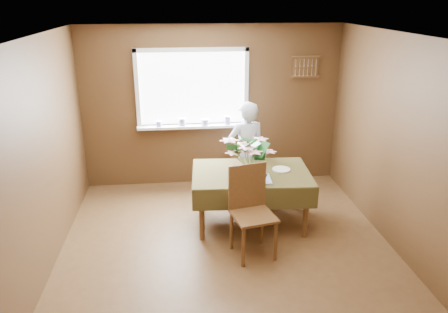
{
  "coord_description": "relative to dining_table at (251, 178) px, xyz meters",
  "views": [
    {
      "loc": [
        -0.55,
        -4.38,
        2.88
      ],
      "look_at": [
        0.0,
        0.55,
        1.05
      ],
      "focal_mm": 35.0,
      "sensor_mm": 36.0,
      "label": 1
    }
  ],
  "objects": [
    {
      "name": "wall_right",
      "position": [
        1.62,
        -0.78,
        0.6
      ],
      "size": [
        0.0,
        4.5,
        4.5
      ],
      "primitive_type": "plane",
      "rotation": [
        1.57,
        0.0,
        -1.57
      ],
      "color": "brown",
      "rests_on": "floor"
    },
    {
      "name": "wall_left",
      "position": [
        -2.38,
        -0.78,
        0.6
      ],
      "size": [
        0.0,
        4.5,
        4.5
      ],
      "primitive_type": "plane",
      "rotation": [
        1.57,
        0.0,
        1.57
      ],
      "color": "brown",
      "rests_on": "floor"
    },
    {
      "name": "chair_far",
      "position": [
        0.06,
        0.74,
        -0.12
      ],
      "size": [
        0.47,
        0.47,
        0.97
      ],
      "rotation": [
        0.0,
        0.0,
        3.0
      ],
      "color": "brown",
      "rests_on": "floor"
    },
    {
      "name": "chair_near",
      "position": [
        -0.12,
        -0.68,
        -0.07
      ],
      "size": [
        0.55,
        0.55,
        1.07
      ],
      "rotation": [
        0.0,
        0.0,
        0.22
      ],
      "color": "brown",
      "rests_on": "floor"
    },
    {
      "name": "wall_back",
      "position": [
        -0.38,
        1.47,
        0.6
      ],
      "size": [
        4.0,
        0.0,
        4.0
      ],
      "primitive_type": "plane",
      "rotation": [
        1.57,
        0.0,
        0.0
      ],
      "color": "brown",
      "rests_on": "floor"
    },
    {
      "name": "ceiling",
      "position": [
        -0.38,
        -0.78,
        1.85
      ],
      "size": [
        4.5,
        4.5,
        0.0
      ],
      "primitive_type": "plane",
      "rotation": [
        3.14,
        0.0,
        0.0
      ],
      "color": "white",
      "rests_on": "wall_back"
    },
    {
      "name": "table_knife",
      "position": [
        0.14,
        -0.22,
        0.1
      ],
      "size": [
        0.1,
        0.22,
        0.0
      ],
      "primitive_type": "cube",
      "rotation": [
        0.0,
        0.0,
        -0.38
      ],
      "color": "silver",
      "rests_on": "dining_table"
    },
    {
      "name": "dining_table",
      "position": [
        0.0,
        0.0,
        0.0
      ],
      "size": [
        1.58,
        1.13,
        0.74
      ],
      "rotation": [
        0.0,
        0.0,
        -0.06
      ],
      "color": "brown",
      "rests_on": "floor"
    },
    {
      "name": "spoon_rack",
      "position": [
        1.07,
        1.44,
        1.2
      ],
      "size": [
        0.44,
        0.05,
        0.33
      ],
      "color": "brown",
      "rests_on": "wall_back"
    },
    {
      "name": "floor",
      "position": [
        -0.38,
        -0.78,
        -0.65
      ],
      "size": [
        4.5,
        4.5,
        0.0
      ],
      "primitive_type": "plane",
      "color": "#52351C",
      "rests_on": "ground"
    },
    {
      "name": "side_plate",
      "position": [
        0.4,
        0.03,
        0.1
      ],
      "size": [
        0.29,
        0.29,
        0.01
      ],
      "primitive_type": "cylinder",
      "rotation": [
        0.0,
        0.0,
        0.26
      ],
      "color": "white",
      "rests_on": "dining_table"
    },
    {
      "name": "window_assembly",
      "position": [
        -0.67,
        1.42,
        0.71
      ],
      "size": [
        1.72,
        0.2,
        1.22
      ],
      "color": "white",
      "rests_on": "wall_back"
    },
    {
      "name": "wall_front",
      "position": [
        -0.38,
        -3.03,
        0.6
      ],
      "size": [
        4.0,
        0.0,
        4.0
      ],
      "primitive_type": "plane",
      "rotation": [
        -1.57,
        0.0,
        0.0
      ],
      "color": "brown",
      "rests_on": "floor"
    },
    {
      "name": "seated_woman",
      "position": [
        0.04,
        0.7,
        0.11
      ],
      "size": [
        0.61,
        0.46,
        1.51
      ],
      "primitive_type": "imported",
      "rotation": [
        0.0,
        0.0,
        3.32
      ],
      "color": "white",
      "rests_on": "floor"
    },
    {
      "name": "flower_bouquet",
      "position": [
        -0.05,
        -0.16,
        0.4
      ],
      "size": [
        0.56,
        0.56,
        0.48
      ],
      "rotation": [
        0.0,
        0.0,
        0.07
      ],
      "color": "white",
      "rests_on": "dining_table"
    }
  ]
}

